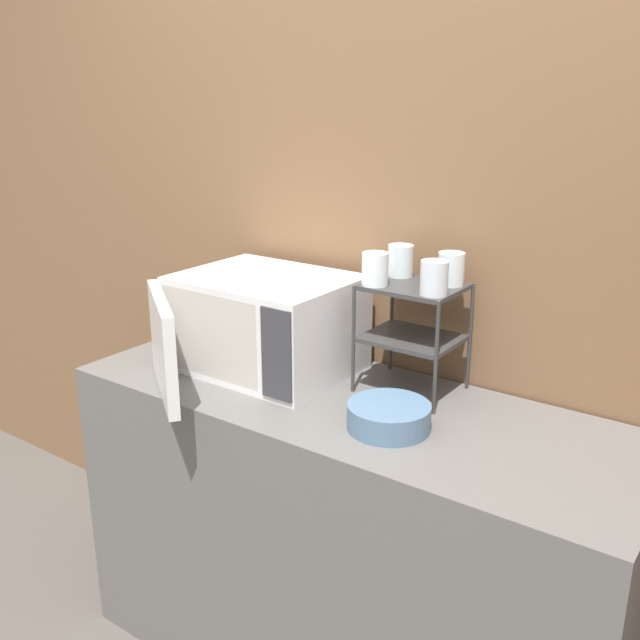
% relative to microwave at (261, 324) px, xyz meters
% --- Properties ---
extents(wall_back, '(8.00, 0.06, 2.60)m').
position_rel_microwave_xyz_m(wall_back, '(0.33, 0.29, 0.26)').
color(wall_back, brown).
rests_on(wall_back, ground_plane).
extents(counter, '(1.58, 0.57, 0.90)m').
position_rel_microwave_xyz_m(counter, '(0.33, -0.04, -0.59)').
color(counter, '#595654').
rests_on(counter, ground_plane).
extents(microwave, '(0.51, 0.63, 0.28)m').
position_rel_microwave_xyz_m(microwave, '(0.00, 0.00, 0.00)').
color(microwave, silver).
rests_on(microwave, counter).
extents(dish_rack, '(0.26, 0.21, 0.30)m').
position_rel_microwave_xyz_m(dish_rack, '(0.43, 0.12, 0.08)').
color(dish_rack, '#333333').
rests_on(dish_rack, counter).
extents(glass_front_left, '(0.07, 0.07, 0.09)m').
position_rel_microwave_xyz_m(glass_front_left, '(0.35, 0.06, 0.20)').
color(glass_front_left, silver).
rests_on(glass_front_left, dish_rack).
extents(glass_back_right, '(0.07, 0.07, 0.09)m').
position_rel_microwave_xyz_m(glass_back_right, '(0.51, 0.17, 0.20)').
color(glass_back_right, silver).
rests_on(glass_back_right, dish_rack).
extents(glass_front_right, '(0.07, 0.07, 0.09)m').
position_rel_microwave_xyz_m(glass_front_right, '(0.52, 0.06, 0.20)').
color(glass_front_right, silver).
rests_on(glass_front_right, dish_rack).
extents(glass_back_left, '(0.07, 0.07, 0.09)m').
position_rel_microwave_xyz_m(glass_back_left, '(0.36, 0.18, 0.20)').
color(glass_back_left, silver).
rests_on(glass_back_left, dish_rack).
extents(bowl, '(0.21, 0.21, 0.06)m').
position_rel_microwave_xyz_m(bowl, '(0.51, -0.12, -0.11)').
color(bowl, slate).
rests_on(bowl, counter).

